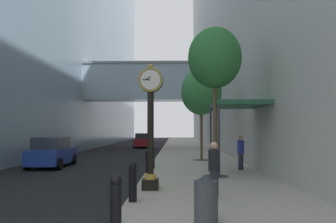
{
  "coord_description": "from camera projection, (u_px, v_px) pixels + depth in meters",
  "views": [
    {
      "loc": [
        1.41,
        -4.43,
        2.17
      ],
      "look_at": [
        0.84,
        21.66,
        3.59
      ],
      "focal_mm": 35.26,
      "sensor_mm": 36.0,
      "label": 1
    }
  ],
  "objects": [
    {
      "name": "ground_plane",
      "position": [
        160.0,
        152.0,
        31.29
      ],
      "size": [
        110.0,
        110.0,
        0.0
      ],
      "primitive_type": "plane",
      "color": "black",
      "rests_on": "ground"
    },
    {
      "name": "sidewalk_right",
      "position": [
        189.0,
        150.0,
        34.22
      ],
      "size": [
        5.58,
        80.0,
        0.14
      ],
      "primitive_type": "cube",
      "color": "#ADA593",
      "rests_on": "ground"
    },
    {
      "name": "street_clock",
      "position": [
        151.0,
        120.0,
        11.27
      ],
      "size": [
        0.84,
        0.55,
        4.3
      ],
      "color": "black",
      "rests_on": "sidewalk_right"
    },
    {
      "name": "bollard_nearest",
      "position": [
        116.0,
        201.0,
        6.63
      ],
      "size": [
        0.25,
        0.25,
        1.12
      ],
      "color": "black",
      "rests_on": "sidewalk_right"
    },
    {
      "name": "bollard_second",
      "position": [
        133.0,
        181.0,
        9.3
      ],
      "size": [
        0.25,
        0.25,
        1.12
      ],
      "color": "black",
      "rests_on": "sidewalk_right"
    },
    {
      "name": "bollard_fourth",
      "position": [
        148.0,
        162.0,
        14.63
      ],
      "size": [
        0.25,
        0.25,
        1.12
      ],
      "color": "black",
      "rests_on": "sidewalk_right"
    },
    {
      "name": "bollard_fifth",
      "position": [
        152.0,
        157.0,
        17.29
      ],
      "size": [
        0.25,
        0.25,
        1.12
      ],
      "color": "black",
      "rests_on": "sidewalk_right"
    },
    {
      "name": "street_tree_near",
      "position": [
        215.0,
        59.0,
        14.49
      ],
      "size": [
        2.34,
        2.34,
        6.53
      ],
      "color": "#333335",
      "rests_on": "sidewalk_right"
    },
    {
      "name": "street_tree_mid_near",
      "position": [
        201.0,
        92.0,
        21.98
      ],
      "size": [
        2.71,
        2.71,
        6.1
      ],
      "color": "#333335",
      "rests_on": "sidewalk_right"
    },
    {
      "name": "trash_bin",
      "position": [
        206.0,
        198.0,
        7.15
      ],
      "size": [
        0.53,
        0.53,
        1.05
      ],
      "color": "#383D42",
      "rests_on": "sidewalk_right"
    },
    {
      "name": "pedestrian_walking",
      "position": [
        214.0,
        168.0,
        9.91
      ],
      "size": [
        0.47,
        0.47,
        1.66
      ],
      "color": "#23232D",
      "rests_on": "sidewalk_right"
    },
    {
      "name": "pedestrian_by_clock",
      "position": [
        241.0,
        152.0,
        16.57
      ],
      "size": [
        0.36,
        0.36,
        1.72
      ],
      "color": "#23232D",
      "rests_on": "sidewalk_right"
    },
    {
      "name": "storefront_awning",
      "position": [
        237.0,
        106.0,
        15.66
      ],
      "size": [
        2.4,
        3.6,
        3.3
      ],
      "color": "#235138",
      "rests_on": "sidewalk_right"
    },
    {
      "name": "car_red_near",
      "position": [
        143.0,
        141.0,
        39.42
      ],
      "size": [
        2.01,
        4.58,
        1.71
      ],
      "color": "#AD191E",
      "rests_on": "ground"
    },
    {
      "name": "car_blue_mid",
      "position": [
        52.0,
        153.0,
        19.02
      ],
      "size": [
        2.05,
        4.2,
        1.72
      ],
      "color": "navy",
      "rests_on": "ground"
    }
  ]
}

